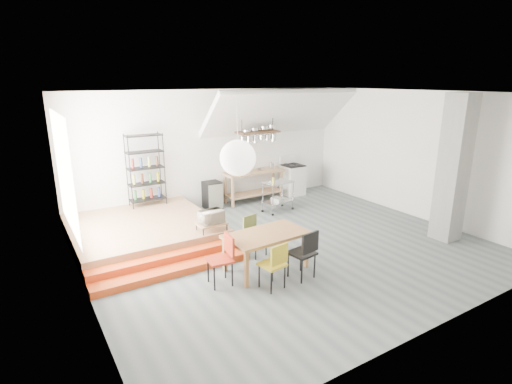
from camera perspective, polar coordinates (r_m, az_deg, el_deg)
floor at (r=8.68m, az=4.37°, el=-7.69°), size 8.00×8.00×0.00m
wall_back at (r=11.13m, az=-6.12°, el=6.15°), size 8.00×0.04×3.20m
wall_left at (r=6.71m, az=-24.19°, el=-1.67°), size 0.04×7.00×3.20m
wall_right at (r=10.98m, az=21.79°, el=4.97°), size 0.04×7.00×3.20m
ceiling at (r=7.96m, az=4.87°, el=13.93°), size 8.00×7.00×0.02m
slope_ceiling at (r=11.40m, az=3.42°, el=11.25°), size 4.40×1.44×1.32m
window_pane at (r=8.12m, az=-25.72°, el=2.46°), size 0.02×2.50×2.20m
platform at (r=9.29m, az=-15.82°, el=-5.32°), size 3.00×3.00×0.40m
step_lower at (r=7.63m, az=-11.54°, el=-10.91°), size 3.00×0.35×0.13m
step_upper at (r=7.90m, az=-12.47°, el=-9.46°), size 3.00×0.35×0.27m
concrete_column at (r=9.59m, az=26.37°, el=3.00°), size 0.50×0.50×3.20m
kitchen_counter at (r=11.55m, az=-0.30°, el=1.65°), size 1.80×0.60×0.91m
stove at (r=12.35m, az=5.25°, el=1.83°), size 0.60×0.60×1.18m
pot_rack at (r=11.11m, az=0.43°, el=8.19°), size 1.20×0.50×1.43m
wire_shelving at (r=10.21m, az=-15.50°, el=3.22°), size 0.88×0.38×1.80m
microwave_shelf at (r=8.41m, az=-6.36°, el=-4.51°), size 0.60×0.40×0.16m
paper_lantern at (r=6.64m, az=-2.61°, el=4.89°), size 0.60×0.60×0.60m
dining_table at (r=7.41m, az=1.49°, el=-6.49°), size 1.56×0.94×0.72m
chair_mustard at (r=6.79m, az=2.72°, el=-9.97°), size 0.44×0.44×0.84m
chair_black at (r=7.16m, az=7.01°, el=-8.30°), size 0.48×0.48×0.91m
chair_olive at (r=8.08m, az=-0.39°, el=-5.70°), size 0.45×0.45×0.82m
chair_red at (r=6.98m, az=-4.65°, el=-9.00°), size 0.45×0.45×0.89m
rolling_cart at (r=10.72m, az=3.15°, el=-0.04°), size 0.89×0.60×0.81m
mini_fridge at (r=11.05m, az=-6.27°, el=-0.44°), size 0.44×0.44×0.75m
microwave at (r=8.36m, az=-6.39°, el=-3.53°), size 0.50×0.36×0.27m
bowl at (r=11.52m, az=0.52°, el=3.19°), size 0.24×0.24×0.05m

